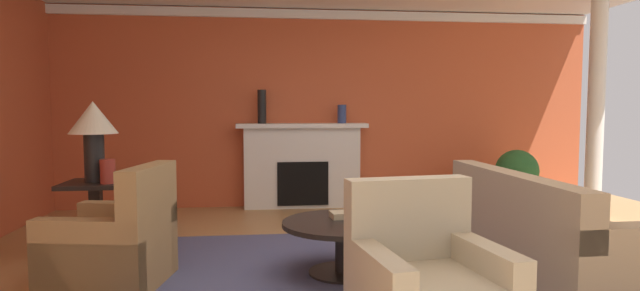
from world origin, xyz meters
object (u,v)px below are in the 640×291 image
(armchair_near_window, at_px, (115,247))
(vase_mantel_right, at_px, (342,114))
(vase_mantel_left, at_px, (262,107))
(vase_on_side_table, at_px, (108,171))
(potted_plant, at_px, (517,175))
(sofa, at_px, (545,237))
(fireplace, at_px, (302,168))
(table_lamp, at_px, (93,126))
(coffee_table, at_px, (342,235))
(side_table, at_px, (96,213))
(vase_tall_corner, at_px, (463,187))

(armchair_near_window, bearing_deg, vase_mantel_right, 52.56)
(armchair_near_window, height_order, vase_mantel_left, vase_mantel_left)
(vase_on_side_table, bearing_deg, potted_plant, 18.37)
(sofa, bearing_deg, fireplace, 120.82)
(table_lamp, relative_size, vase_mantel_right, 2.92)
(coffee_table, height_order, table_lamp, table_lamp)
(side_table, xyz_separation_m, potted_plant, (4.93, 1.47, 0.09))
(coffee_table, distance_m, potted_plant, 3.56)
(vase_tall_corner, bearing_deg, vase_mantel_left, 174.85)
(fireplace, distance_m, vase_mantel_right, 0.93)
(armchair_near_window, distance_m, vase_tall_corner, 4.75)
(sofa, height_order, vase_on_side_table, vase_on_side_table)
(vase_mantel_left, bearing_deg, armchair_near_window, -111.37)
(side_table, distance_m, vase_mantel_left, 2.77)
(side_table, bearing_deg, vase_mantel_right, 37.68)
(vase_tall_corner, bearing_deg, fireplace, 172.32)
(fireplace, height_order, vase_on_side_table, fireplace)
(vase_on_side_table, bearing_deg, vase_mantel_right, 40.90)
(potted_plant, bearing_deg, vase_mantel_left, 170.14)
(sofa, distance_m, vase_mantel_right, 3.40)
(vase_mantel_left, bearing_deg, potted_plant, -9.86)
(table_lamp, bearing_deg, coffee_table, -20.36)
(fireplace, distance_m, sofa, 3.55)
(table_lamp, bearing_deg, sofa, -13.43)
(coffee_table, bearing_deg, vase_mantel_right, 81.05)
(vase_mantel_right, xyz_separation_m, vase_tall_corner, (1.67, -0.25, -1.02))
(fireplace, relative_size, table_lamp, 2.40)
(fireplace, bearing_deg, vase_tall_corner, -7.68)
(fireplace, height_order, vase_mantel_right, vase_mantel_right)
(side_table, xyz_separation_m, vase_on_side_table, (0.15, -0.12, 0.41))
(armchair_near_window, relative_size, vase_mantel_right, 3.70)
(side_table, height_order, potted_plant, potted_plant)
(armchair_near_window, height_order, coffee_table, armchair_near_window)
(vase_tall_corner, bearing_deg, table_lamp, -157.39)
(vase_tall_corner, xyz_separation_m, potted_plant, (0.60, -0.34, 0.20))
(vase_on_side_table, distance_m, potted_plant, 5.05)
(sofa, height_order, potted_plant, sofa)
(sofa, bearing_deg, vase_tall_corner, 81.54)
(armchair_near_window, bearing_deg, fireplace, 60.36)
(coffee_table, relative_size, side_table, 1.43)
(fireplace, relative_size, vase_mantel_left, 3.93)
(coffee_table, distance_m, side_table, 2.35)
(sofa, distance_m, table_lamp, 4.14)
(vase_tall_corner, bearing_deg, vase_mantel_right, 171.49)
(side_table, bearing_deg, vase_mantel_left, 52.79)
(table_lamp, bearing_deg, armchair_near_window, -65.16)
(vase_mantel_right, xyz_separation_m, vase_mantel_left, (-1.10, 0.00, 0.10))
(side_table, distance_m, vase_on_side_table, 0.45)
(side_table, bearing_deg, fireplace, 44.92)
(sofa, height_order, armchair_near_window, armchair_near_window)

